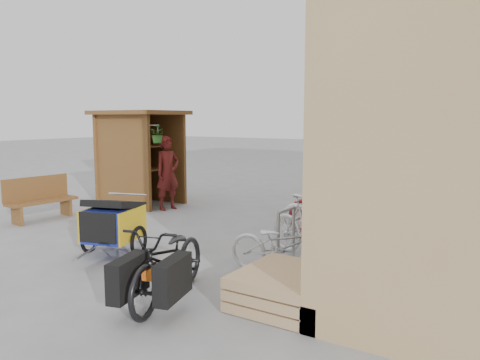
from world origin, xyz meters
The scene contains 17 objects.
ground centered at (0.00, 0.00, 0.00)m, with size 80.00×80.00×0.00m, color #97979A.
kiosk centered at (-3.28, 2.47, 1.55)m, with size 2.49×1.65×2.40m.
bike_rack centered at (2.30, 2.40, 0.52)m, with size 0.05×5.35×0.86m.
pallet_stack centered at (3.00, -1.40, 0.21)m, with size 1.00×1.20×0.40m.
bench centered at (-3.68, -0.09, 0.48)m, with size 0.56×1.52×0.94m.
shopping_carts centered at (3.00, 6.91, 0.66)m, with size 0.63×1.73×1.12m.
child_trailer centered at (-0.33, -1.02, 0.53)m, with size 1.07×1.66×0.96m.
cargo_bike centered at (1.79, -2.07, 0.49)m, with size 1.13×1.97×0.98m.
person_kiosk centered at (-2.12, 2.32, 0.89)m, with size 0.65×0.43×1.79m, color maroon.
bike_0 centered at (2.49, -0.45, 0.42)m, with size 0.56×1.61×0.84m, color silver.
bike_1 centered at (2.49, 0.45, 0.50)m, with size 0.47×1.67×1.01m, color silver.
bike_2 centered at (2.27, 1.57, 0.49)m, with size 0.65×1.86×0.98m, color silver.
bike_3 centered at (2.23, 1.92, 0.52)m, with size 0.49×1.74×1.04m, color maroon.
bike_4 centered at (2.23, 2.86, 0.46)m, with size 0.60×1.73×0.91m, color silver.
bike_5 centered at (2.14, 3.29, 0.45)m, with size 0.42×1.50×0.90m, color black.
bike_6 centered at (2.20, 4.00, 0.42)m, with size 0.56×1.60×0.84m, color silver.
bike_7 centered at (2.20, 4.55, 0.45)m, with size 0.42×1.48×0.89m, color silver.
Camera 1 is at (5.46, -6.16, 2.20)m, focal length 35.00 mm.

